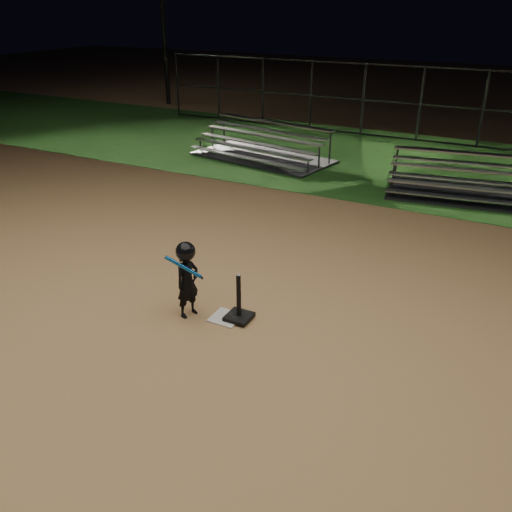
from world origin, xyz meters
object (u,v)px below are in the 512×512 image
(batting_tee, at_px, (239,311))
(bleacher_right, at_px, (471,190))
(home_plate, at_px, (226,318))
(child_batter, at_px, (187,277))
(bleacher_left, at_px, (261,152))

(batting_tee, height_order, bleacher_right, bleacher_right)
(home_plate, distance_m, child_batter, 0.88)
(batting_tee, bearing_deg, bleacher_right, 72.96)
(home_plate, bearing_deg, child_batter, -163.44)
(child_batter, xyz_separation_m, bleacher_right, (3.10, 7.86, -0.46))
(bleacher_left, bearing_deg, bleacher_right, 2.97)
(batting_tee, distance_m, bleacher_right, 7.98)
(batting_tee, xyz_separation_m, bleacher_left, (-3.91, 8.38, 0.05))
(child_batter, bearing_deg, bleacher_left, 36.27)
(batting_tee, xyz_separation_m, bleacher_right, (2.34, 7.62, 0.04))
(batting_tee, relative_size, child_batter, 0.61)
(batting_tee, bearing_deg, bleacher_left, 115.01)
(child_batter, xyz_separation_m, bleacher_left, (-3.15, 8.62, -0.44))
(home_plate, distance_m, bleacher_right, 8.10)
(child_batter, relative_size, bleacher_right, 0.29)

